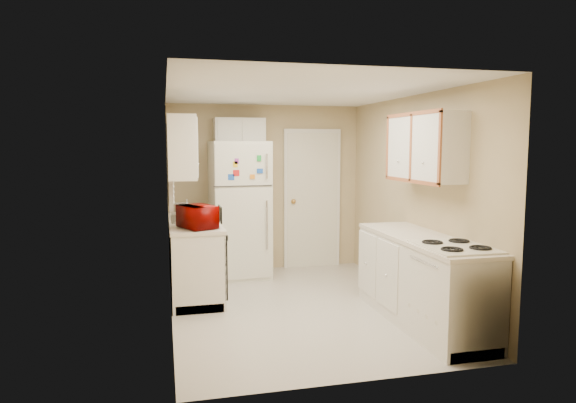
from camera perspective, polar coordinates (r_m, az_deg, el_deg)
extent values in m
plane|color=beige|center=(5.93, 1.16, -11.63)|extent=(3.80, 3.80, 0.00)
plane|color=white|center=(5.67, 1.21, 12.09)|extent=(3.80, 3.80, 0.00)
plane|color=tan|center=(5.50, -13.08, -0.42)|extent=(3.80, 3.80, 0.00)
plane|color=tan|center=(6.19, 13.83, 0.30)|extent=(3.80, 3.80, 0.00)
plane|color=tan|center=(7.52, -2.51, 1.52)|extent=(2.80, 2.80, 0.00)
plane|color=tan|center=(3.89, 8.35, -3.06)|extent=(2.80, 2.80, 0.00)
cube|color=silver|center=(6.52, -10.34, -6.00)|extent=(0.60, 1.80, 0.90)
cube|color=black|center=(5.95, -7.20, -6.75)|extent=(0.03, 0.58, 0.72)
cube|color=gray|center=(6.59, -10.49, -2.24)|extent=(0.54, 0.74, 0.16)
imported|color=#7B0300|center=(5.82, -10.01, -1.47)|extent=(0.53, 0.42, 0.31)
imported|color=beige|center=(7.13, -11.16, -0.48)|extent=(0.11, 0.11, 0.19)
cube|color=silver|center=(6.51, -12.91, 4.15)|extent=(0.10, 0.98, 1.08)
cube|color=silver|center=(5.68, -11.73, 5.90)|extent=(0.30, 0.45, 0.70)
cube|color=silver|center=(7.14, -5.43, -0.88)|extent=(0.80, 0.78, 1.88)
cube|color=silver|center=(7.29, -5.42, 7.64)|extent=(0.70, 0.30, 0.40)
cube|color=silver|center=(7.67, 2.70, 0.26)|extent=(0.86, 0.06, 2.08)
cube|color=silver|center=(5.48, 14.68, -8.46)|extent=(0.60, 2.00, 0.90)
cube|color=silver|center=(5.04, 17.95, -9.82)|extent=(0.62, 0.76, 0.91)
cube|color=silver|center=(5.64, 14.97, 5.81)|extent=(0.30, 1.20, 0.70)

